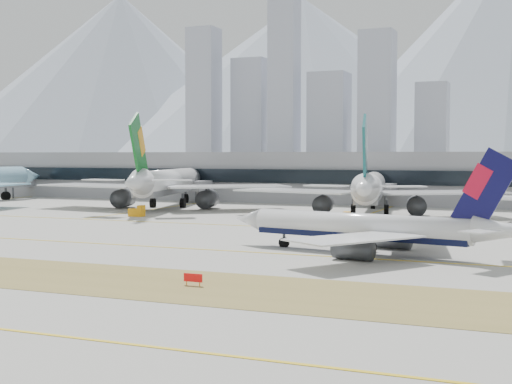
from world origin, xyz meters
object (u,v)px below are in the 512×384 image
at_px(widebody_cathay, 370,189).
at_px(terminal, 344,176).
at_px(taxiing_airliner, 369,228).
at_px(widebody_eva, 166,184).

xyz_separation_m(widebody_cathay, terminal, (-19.61, 49.39, 1.43)).
distance_m(taxiing_airliner, terminal, 120.42).
bearing_deg(widebody_cathay, taxiing_airliner, -177.39).
bearing_deg(terminal, widebody_cathay, -68.34).
relative_size(widebody_eva, terminal, 0.24).
bearing_deg(terminal, taxiing_airliner, -73.10).
bearing_deg(widebody_eva, widebody_cathay, -104.99).
relative_size(taxiing_airliner, widebody_eva, 0.68).
relative_size(taxiing_airliner, terminal, 0.16).
bearing_deg(taxiing_airliner, widebody_cathay, -65.39).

